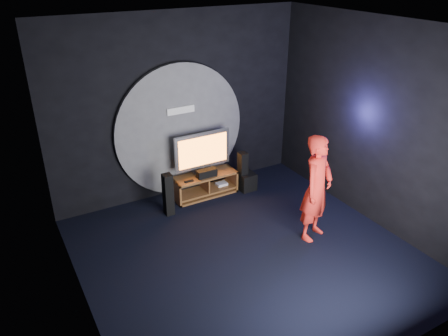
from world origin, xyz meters
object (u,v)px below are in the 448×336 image
(tower_speaker_right, at_px, (243,171))
(player, at_px, (317,188))
(subwoofer, at_px, (247,181))
(tv, at_px, (202,152))
(tower_speaker_left, at_px, (168,195))
(media_console, at_px, (205,186))

(tower_speaker_right, relative_size, player, 0.44)
(tower_speaker_right, xyz_separation_m, subwoofer, (0.07, -0.05, -0.23))
(tower_speaker_right, distance_m, player, 2.07)
(tv, relative_size, subwoofer, 3.22)
(subwoofer, bearing_deg, tv, 162.22)
(tower_speaker_left, relative_size, player, 0.44)
(tower_speaker_right, relative_size, subwoofer, 2.28)
(tower_speaker_right, xyz_separation_m, player, (0.18, -2.00, 0.51))
(tower_speaker_right, bearing_deg, media_console, 168.37)
(tower_speaker_right, height_order, player, player)
(media_console, bearing_deg, subwoofer, -13.70)
(media_console, bearing_deg, player, -66.24)
(tower_speaker_left, distance_m, subwoofer, 1.77)
(tv, bearing_deg, media_console, -83.57)
(tower_speaker_left, distance_m, tower_speaker_right, 1.69)
(tower_speaker_left, relative_size, subwoofer, 2.28)
(tower_speaker_left, height_order, player, player)
(subwoofer, height_order, player, player)
(subwoofer, relative_size, player, 0.19)
(tower_speaker_right, distance_m, subwoofer, 0.24)
(player, bearing_deg, tower_speaker_left, 112.74)
(tv, relative_size, player, 0.63)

